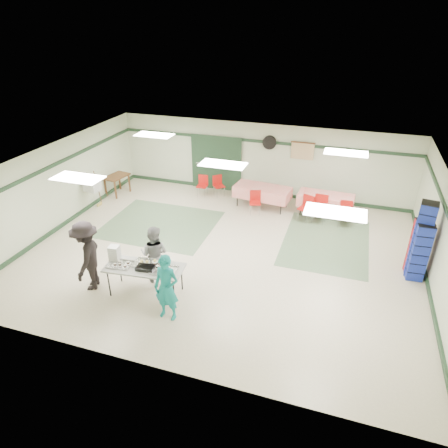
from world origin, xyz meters
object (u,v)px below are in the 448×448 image
(serving_table, at_px, (144,269))
(chair_loose_b, at_px, (203,183))
(volunteer_dark, at_px, (87,256))
(volunteer_teal, at_px, (167,288))
(crate_stack_blue_b, at_px, (421,240))
(chair_b, at_px, (307,205))
(volunteer_grey, at_px, (154,254))
(chair_a, at_px, (320,206))
(broom, at_px, (98,188))
(chair_d, at_px, (255,200))
(printer_table, at_px, (117,178))
(dining_table_a, at_px, (326,200))
(crate_stack_blue_a, at_px, (419,252))
(chair_loose_a, at_px, (218,183))
(dining_table_b, at_px, (262,192))
(crate_stack_red, at_px, (419,248))
(chair_c, at_px, (345,211))
(office_printer, at_px, (92,185))

(serving_table, relative_size, chair_loose_b, 2.48)
(volunteer_dark, bearing_deg, volunteer_teal, 61.81)
(crate_stack_blue_b, bearing_deg, chair_b, 143.80)
(chair_loose_b, distance_m, crate_stack_blue_b, 7.84)
(volunteer_grey, height_order, chair_a, volunteer_grey)
(chair_loose_b, distance_m, broom, 3.79)
(volunteer_grey, height_order, broom, volunteer_grey)
(chair_d, bearing_deg, volunteer_dark, -132.39)
(chair_a, bearing_deg, printer_table, -173.62)
(printer_table, height_order, broom, broom)
(volunteer_grey, height_order, volunteer_dark, volunteer_dark)
(dining_table_a, height_order, crate_stack_blue_a, crate_stack_blue_a)
(chair_d, height_order, chair_loose_a, chair_d)
(volunteer_teal, distance_m, dining_table_a, 7.04)
(dining_table_b, relative_size, crate_stack_red, 1.30)
(serving_table, bearing_deg, chair_b, 52.47)
(volunteer_dark, relative_size, chair_loose_b, 2.30)
(volunteer_dark, xyz_separation_m, printer_table, (-2.51, 5.38, -0.27))
(volunteer_grey, distance_m, crate_stack_red, 6.80)
(dining_table_b, distance_m, printer_table, 5.54)
(volunteer_grey, distance_m, chair_b, 5.66)
(serving_table, height_order, crate_stack_blue_b, crate_stack_blue_b)
(serving_table, relative_size, chair_c, 2.33)
(printer_table, bearing_deg, chair_c, 10.64)
(dining_table_b, distance_m, chair_a, 2.16)
(volunteer_teal, relative_size, office_printer, 3.35)
(serving_table, height_order, volunteer_dark, volunteer_dark)
(volunteer_teal, relative_size, dining_table_b, 0.78)
(chair_loose_a, bearing_deg, serving_table, -130.51)
(printer_table, bearing_deg, chair_loose_a, 26.41)
(chair_a, bearing_deg, crate_stack_red, -34.11)
(dining_table_a, distance_m, dining_table_b, 2.20)
(dining_table_b, xyz_separation_m, crate_stack_blue_a, (4.80, -3.03, 0.23))
(chair_d, bearing_deg, chair_loose_b, 144.92)
(chair_a, height_order, chair_loose_a, chair_a)
(chair_loose_b, bearing_deg, chair_c, -12.12)
(crate_stack_blue_a, xyz_separation_m, crate_stack_blue_b, (0.00, 0.16, 0.25))
(crate_stack_blue_a, xyz_separation_m, office_printer, (-10.30, 0.93, 0.14))
(serving_table, bearing_deg, volunteer_teal, -41.40)
(dining_table_b, xyz_separation_m, broom, (-5.58, -1.71, 0.12))
(chair_d, bearing_deg, dining_table_a, -0.42)
(chair_d, distance_m, broom, 5.59)
(chair_d, distance_m, crate_stack_blue_a, 5.50)
(crate_stack_red, bearing_deg, chair_a, 139.87)
(crate_stack_blue_a, bearing_deg, crate_stack_blue_b, 90.00)
(dining_table_b, xyz_separation_m, chair_b, (1.65, -0.57, -0.04))
(chair_loose_a, height_order, office_printer, office_printer)
(crate_stack_blue_b, bearing_deg, volunteer_grey, -159.84)
(volunteer_teal, bearing_deg, chair_c, 61.20)
(crate_stack_red, distance_m, printer_table, 10.54)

